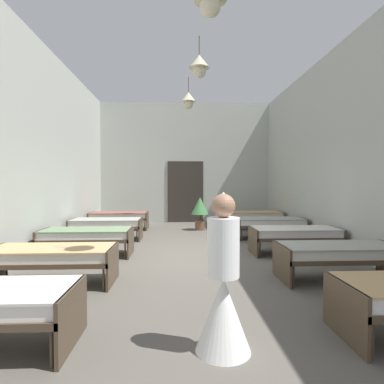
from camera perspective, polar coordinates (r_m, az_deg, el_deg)
The scene contains 12 objects.
ground_plane at distance 7.05m, azimuth 0.07°, elevation -11.57°, with size 7.23×11.96×0.10m, color #59544C.
room_shell at distance 8.28m, azimuth -0.39°, elevation 7.17°, with size 7.03×11.56×4.70m.
bed_left_row_1 at distance 5.43m, azimuth -23.89°, elevation -10.47°, with size 1.90×0.84×0.57m.
bed_right_row_1 at distance 5.70m, azimuth 24.83°, elevation -9.90°, with size 1.90×0.84×0.57m.
bed_left_row_2 at distance 7.21m, azimuth -18.38°, elevation -7.41°, with size 1.90×0.84×0.57m.
bed_right_row_2 at distance 7.41m, azimuth 17.98°, elevation -7.15°, with size 1.90×0.84×0.57m.
bed_left_row_3 at distance 9.03m, azimuth -15.11°, elevation -5.53°, with size 1.90×0.84×0.57m.
bed_right_row_3 at distance 9.20m, azimuth 13.78°, elevation -5.39°, with size 1.90×0.84×0.57m.
bed_left_row_4 at distance 10.88m, azimuth -12.96°, elevation -4.28°, with size 1.90×0.84×0.57m.
bed_right_row_4 at distance 11.02m, azimuth 10.97°, elevation -4.19°, with size 1.90×0.84×0.57m.
nurse_near_aisle at distance 3.11m, azimuth 5.61°, elevation -17.91°, with size 0.52×0.52×1.49m.
potted_plant at distance 10.47m, azimuth 1.43°, elevation -3.02°, with size 0.57×0.57×1.09m.
Camera 1 is at (-0.33, -6.85, 1.58)m, focal length 29.70 mm.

